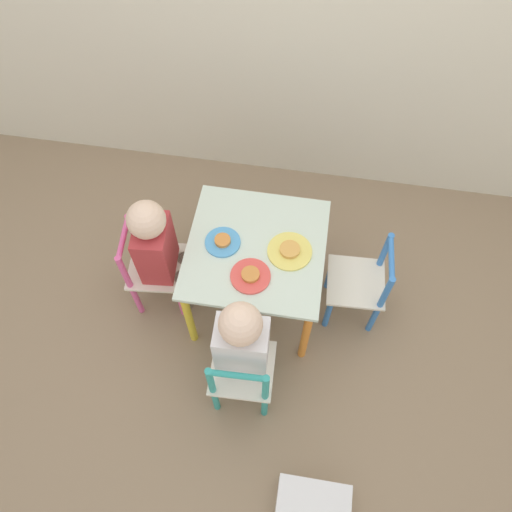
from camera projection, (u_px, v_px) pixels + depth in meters
The scene contains 11 objects.
ground_plane at pixel (256, 297), 2.52m from camera, with size 6.00×6.00×0.00m, color #8C755B.
kids_table at pixel (256, 256), 2.17m from camera, with size 0.59×0.59×0.48m.
chair_pink at pixel (153, 268), 2.32m from camera, with size 0.28×0.28×0.51m.
chair_teal at pixel (242, 375), 2.06m from camera, with size 0.27×0.27×0.51m.
chair_blue at pixel (361, 284), 2.28m from camera, with size 0.27×0.27×0.51m.
child_left at pixel (159, 248), 2.16m from camera, with size 0.22×0.21×0.73m.
child_front at pixel (243, 344), 1.92m from camera, with size 0.21×0.22×0.76m.
plate_left at pixel (223, 242), 2.11m from camera, with size 0.15×0.15×0.03m.
plate_front at pixel (250, 276), 2.03m from camera, with size 0.17×0.17×0.03m.
plate_right at pixel (290, 251), 2.09m from camera, with size 0.19×0.19×0.03m.
storage_bin at pixel (312, 507), 1.98m from camera, with size 0.29×0.19×0.13m.
Camera 1 is at (0.18, -1.10, 2.28)m, focal length 35.00 mm.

